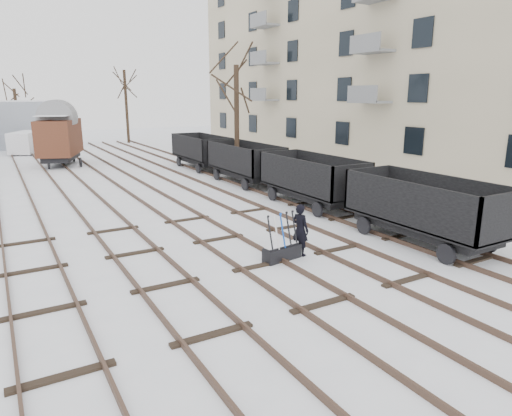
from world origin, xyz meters
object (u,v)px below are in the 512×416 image
Objects in this scene: worker at (300,230)px; freight_wagon_a at (423,219)px; ground_frame at (282,251)px; panel_van at (27,142)px; box_van_wagon at (59,136)px.

freight_wagon_a reaches higher than worker.
panel_van is (-4.73, 33.83, 0.70)m from ground_frame.
panel_van is at bearing -8.66° from worker.
freight_wagon_a is 36.22m from panel_van.
freight_wagon_a is at bearing -49.72° from panel_van.
worker is 34.17m from panel_van.
freight_wagon_a is 1.05× the size of box_van_wagon.
ground_frame is at bearing -62.60° from box_van_wagon.
box_van_wagon is at bearing -8.87° from worker.
worker is 0.30× the size of freight_wagon_a.
ground_frame is 34.16m from panel_van.
box_van_wagon reaches higher than freight_wagon_a.
worker is 0.32× the size of box_van_wagon.
panel_van is (-9.88, 34.85, 0.11)m from freight_wagon_a.
worker is at bearing 165.74° from freight_wagon_a.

